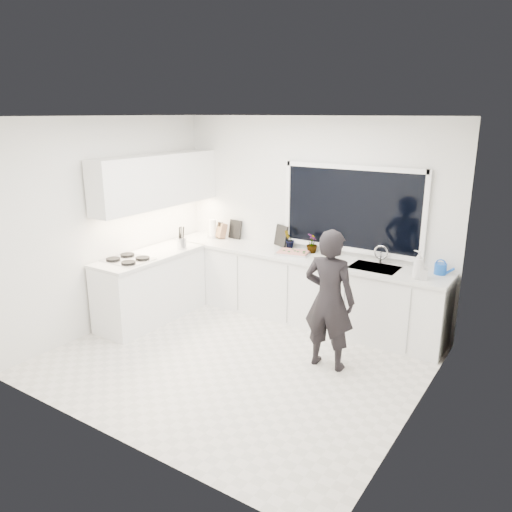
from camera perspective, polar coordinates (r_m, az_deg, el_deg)
The scene contains 25 objects.
floor at distance 5.86m, azimuth -2.25°, elevation -11.87°, with size 4.00×3.50×0.02m, color beige.
wall_back at distance 6.83m, azimuth 6.25°, elevation 4.27°, with size 4.00×0.02×2.70m, color white.
wall_left at distance 6.71m, azimuth -16.53°, elevation 3.48°, with size 0.02×3.50×2.70m, color white.
wall_right at distance 4.54m, azimuth 18.70°, elevation -2.60°, with size 0.02×3.50×2.70m, color white.
ceiling at distance 5.18m, azimuth -2.59°, elevation 15.76°, with size 4.00×3.50×0.02m, color white.
window at distance 6.51m, azimuth 10.88°, elevation 5.29°, with size 1.80×0.02×1.00m, color black.
base_cabinets_back at distance 6.81m, azimuth 4.82°, elevation -3.69°, with size 3.92×0.58×0.88m, color white.
base_cabinets_left at distance 6.93m, azimuth -11.91°, elevation -3.62°, with size 0.58×1.60×0.88m, color white.
countertop_back at distance 6.66m, azimuth 4.87°, elevation 0.01°, with size 3.94×0.62×0.04m, color silver.
countertop_left at distance 6.80m, azimuth -12.13°, elevation 0.03°, with size 0.62×1.60×0.04m, color silver.
upper_cabinets at distance 6.93m, azimuth -11.24°, elevation 8.43°, with size 0.34×2.10×0.70m, color white.
sink at distance 6.27m, azimuth 13.36°, elevation -1.69°, with size 0.58×0.42×0.14m, color silver.
faucet at distance 6.41m, azimuth 14.08°, elevation 0.14°, with size 0.03×0.03×0.22m, color silver.
stovetop at distance 6.57m, azimuth -14.43°, elevation -0.36°, with size 0.56×0.48×0.03m, color black.
person at distance 5.47m, azimuth 8.36°, elevation -4.98°, with size 0.57×0.38×1.57m, color black.
pizza_tray at distance 6.67m, azimuth 4.28°, elevation 0.35°, with size 0.43×0.32×0.03m, color silver.
pizza at distance 6.66m, azimuth 4.28°, elevation 0.49°, with size 0.39×0.28×0.01m, color red.
watering_can at distance 6.19m, azimuth 20.32°, elevation -1.38°, with size 0.14×0.14×0.13m, color blue.
paper_towel_roll at distance 7.53m, azimuth -4.97°, elevation 3.08°, with size 0.11×0.11×0.26m, color white.
knife_block at distance 7.49m, azimuth -3.97°, elevation 2.86°, with size 0.13×0.10×0.22m, color #A4714C.
utensil_crock at distance 6.96m, azimuth -8.49°, elevation 1.45°, with size 0.13×0.13×0.16m, color silver.
picture_frame_large at distance 7.45m, azimuth -2.38°, elevation 3.06°, with size 0.22×0.02×0.28m, color black.
picture_frame_small at distance 7.03m, azimuth 2.87°, elevation 2.34°, with size 0.25×0.02×0.30m, color black.
herb_plants at distance 6.69m, azimuth 6.92°, elevation 1.36°, with size 0.84×0.30×0.27m.
soap_bottles at distance 5.92m, azimuth 18.15°, elevation -1.10°, with size 0.18×0.13×0.33m.
Camera 1 is at (3.03, -4.20, 2.74)m, focal length 35.00 mm.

